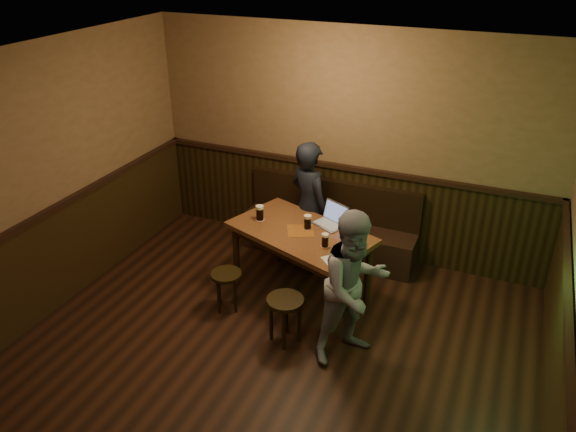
# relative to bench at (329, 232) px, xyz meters

# --- Properties ---
(room) EXTENTS (5.04, 6.04, 2.84)m
(room) POSITION_rel_bench_xyz_m (0.12, -2.53, 0.89)
(room) COLOR black
(room) RESTS_ON ground
(bench) EXTENTS (2.20, 0.50, 0.95)m
(bench) POSITION_rel_bench_xyz_m (0.00, 0.00, 0.00)
(bench) COLOR black
(bench) RESTS_ON ground
(pub_table) EXTENTS (1.73, 1.33, 0.82)m
(pub_table) POSITION_rel_bench_xyz_m (0.00, -0.97, 0.40)
(pub_table) COLOR #502616
(pub_table) RESTS_ON ground
(stool_left) EXTENTS (0.42, 0.42, 0.45)m
(stool_left) POSITION_rel_bench_xyz_m (-0.63, -1.53, 0.05)
(stool_left) COLOR black
(stool_left) RESTS_ON ground
(stool_right) EXTENTS (0.47, 0.47, 0.50)m
(stool_right) POSITION_rel_bench_xyz_m (0.17, -1.78, 0.09)
(stool_right) COLOR black
(stool_right) RESTS_ON ground
(pint_left) EXTENTS (0.11, 0.11, 0.18)m
(pint_left) POSITION_rel_bench_xyz_m (-0.51, -0.91, 0.59)
(pint_left) COLOR #A03013
(pint_left) RESTS_ON pub_table
(pint_mid) EXTENTS (0.11, 0.11, 0.16)m
(pint_mid) POSITION_rel_bench_xyz_m (0.05, -0.90, 0.59)
(pint_mid) COLOR #A03013
(pint_mid) RESTS_ON pub_table
(pint_right) EXTENTS (0.10, 0.10, 0.15)m
(pint_right) POSITION_rel_bench_xyz_m (0.36, -1.18, 0.58)
(pint_right) COLOR #A03013
(pint_right) RESTS_ON pub_table
(laptop) EXTENTS (0.41, 0.38, 0.23)m
(laptop) POSITION_rel_bench_xyz_m (0.25, -0.69, 0.57)
(laptop) COLOR silver
(laptop) RESTS_ON pub_table
(menu) EXTENTS (0.26, 0.26, 0.00)m
(menu) POSITION_rel_bench_xyz_m (0.52, -1.42, 0.51)
(menu) COLOR silver
(menu) RESTS_ON pub_table
(person_suit) EXTENTS (0.71, 0.63, 1.62)m
(person_suit) POSITION_rel_bench_xyz_m (-0.13, -0.39, 0.50)
(person_suit) COLOR black
(person_suit) RESTS_ON ground
(person_grey) EXTENTS (0.92, 0.95, 1.54)m
(person_grey) POSITION_rel_bench_xyz_m (0.84, -1.71, 0.46)
(person_grey) COLOR gray
(person_grey) RESTS_ON ground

